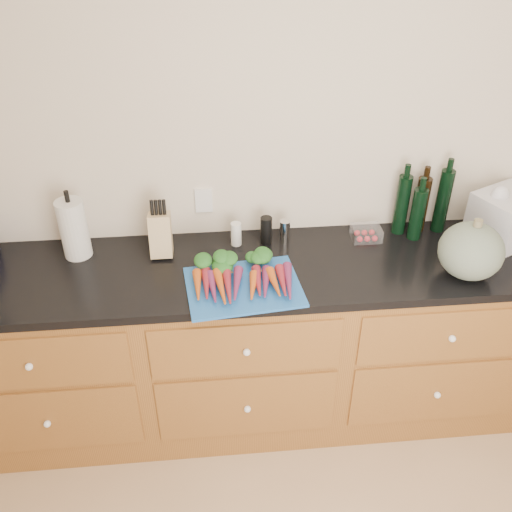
{
  "coord_description": "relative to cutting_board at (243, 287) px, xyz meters",
  "views": [
    {
      "loc": [
        -0.57,
        -0.77,
        2.43
      ],
      "look_at": [
        -0.39,
        1.2,
        1.06
      ],
      "focal_mm": 40.0,
      "sensor_mm": 36.0,
      "label": 1
    }
  ],
  "objects": [
    {
      "name": "tomato_box",
      "position": [
        0.61,
        0.33,
        0.03
      ],
      "size": [
        0.14,
        0.11,
        0.06
      ],
      "primitive_type": "cube",
      "color": "white",
      "rests_on": "countertop"
    },
    {
      "name": "cutting_board",
      "position": [
        0.0,
        0.0,
        0.0
      ],
      "size": [
        0.51,
        0.41,
        0.01
      ],
      "primitive_type": "cube",
      "rotation": [
        0.0,
        0.0,
        0.11
      ],
      "color": "#1E5DAF",
      "rests_on": "countertop"
    },
    {
      "name": "grinder_salt",
      "position": [
        -0.01,
        0.34,
        0.05
      ],
      "size": [
        0.05,
        0.05,
        0.11
      ],
      "primitive_type": "cylinder",
      "color": "silver",
      "rests_on": "countertop"
    },
    {
      "name": "bottles",
      "position": [
        0.88,
        0.37,
        0.14
      ],
      "size": [
        0.26,
        0.14,
        0.32
      ],
      "color": "black",
      "rests_on": "countertop"
    },
    {
      "name": "squash",
      "position": [
        0.98,
        0.01,
        0.12
      ],
      "size": [
        0.28,
        0.28,
        0.25
      ],
      "primitive_type": "ellipsoid",
      "color": "#536353",
      "rests_on": "countertop"
    },
    {
      "name": "grocery_bag",
      "position": [
        1.28,
        0.28,
        0.11
      ],
      "size": [
        0.39,
        0.36,
        0.23
      ],
      "primitive_type": null,
      "rotation": [
        0.0,
        0.0,
        0.44
      ],
      "color": "silver",
      "rests_on": "countertop"
    },
    {
      "name": "canister_chrome",
      "position": [
        0.22,
        0.34,
        0.05
      ],
      "size": [
        0.05,
        0.05,
        0.11
      ],
      "primitive_type": "cylinder",
      "color": "silver",
      "rests_on": "countertop"
    },
    {
      "name": "wall_back",
      "position": [
        0.45,
        0.48,
        0.35
      ],
      "size": [
        4.1,
        0.05,
        2.6
      ],
      "primitive_type": "cube",
      "color": "beige",
      "rests_on": "ground"
    },
    {
      "name": "cabinets",
      "position": [
        0.45,
        0.16,
        -0.5
      ],
      "size": [
        3.6,
        0.64,
        0.9
      ],
      "color": "brown",
      "rests_on": "ground"
    },
    {
      "name": "paper_towel",
      "position": [
        -0.74,
        0.32,
        0.13
      ],
      "size": [
        0.12,
        0.12,
        0.28
      ],
      "primitive_type": "cylinder",
      "color": "silver",
      "rests_on": "countertop"
    },
    {
      "name": "knife_block",
      "position": [
        -0.35,
        0.3,
        0.09
      ],
      "size": [
        0.1,
        0.1,
        0.2
      ],
      "primitive_type": "cube",
      "color": "tan",
      "rests_on": "countertop"
    },
    {
      "name": "grinder_pepper",
      "position": [
        0.13,
        0.34,
        0.06
      ],
      "size": [
        0.05,
        0.05,
        0.14
      ],
      "primitive_type": "cylinder",
      "color": "black",
      "rests_on": "countertop"
    },
    {
      "name": "countertop",
      "position": [
        0.45,
        0.16,
        -0.03
      ],
      "size": [
        3.64,
        0.62,
        0.04
      ],
      "primitive_type": "cube",
      "color": "black",
      "rests_on": "cabinets"
    },
    {
      "name": "carrots",
      "position": [
        -0.0,
        0.04,
        0.03
      ],
      "size": [
        0.42,
        0.31,
        0.06
      ],
      "color": "#C95317",
      "rests_on": "cutting_board"
    }
  ]
}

